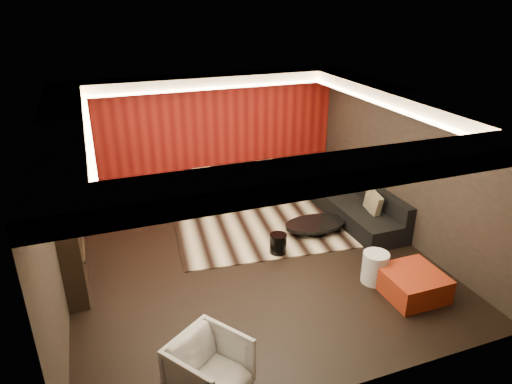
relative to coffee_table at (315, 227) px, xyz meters
name	(u,v)px	position (x,y,z in m)	size (l,w,h in m)	color
floor	(252,262)	(-1.53, -0.57, -0.13)	(6.00, 6.00, 0.02)	black
ceiling	(251,103)	(-1.53, -0.57, 2.69)	(6.00, 6.00, 0.02)	silver
wall_back	(205,138)	(-1.53, 2.44, 1.28)	(6.00, 0.02, 2.80)	black
wall_left	(52,218)	(-4.54, -0.57, 1.28)	(0.02, 6.00, 2.80)	black
wall_right	(405,166)	(1.48, -0.57, 1.28)	(0.02, 6.00, 2.80)	black
red_feature_wall	(206,138)	(-1.53, 2.40, 1.28)	(5.98, 0.05, 2.78)	#6B0C0A
soffit_back	(206,81)	(-1.53, 2.13, 2.57)	(6.00, 0.60, 0.22)	silver
soffit_front	(342,171)	(-1.53, -3.27, 2.57)	(6.00, 0.60, 0.22)	silver
soffit_left	(60,128)	(-4.23, -0.57, 2.57)	(0.60, 4.80, 0.22)	silver
soffit_right	(400,98)	(1.17, -0.57, 2.57)	(0.60, 4.80, 0.22)	silver
cove_back	(211,88)	(-1.53, 1.79, 2.48)	(4.80, 0.08, 0.04)	#FFD899
cove_front	(325,168)	(-1.53, -2.93, 2.48)	(4.80, 0.08, 0.04)	#FFD899
cove_left	(88,132)	(-3.89, -0.57, 2.48)	(0.08, 4.80, 0.04)	#FFD899
cove_right	(383,104)	(0.83, -0.57, 2.48)	(0.08, 4.80, 0.04)	#FFD899
tv_surround	(68,217)	(-4.38, 0.03, 0.98)	(0.30, 2.00, 2.20)	black
tv_screen	(75,195)	(-4.22, 0.03, 1.33)	(0.04, 1.30, 0.80)	black
tv_shelf	(83,238)	(-4.22, 0.03, 0.58)	(0.04, 1.60, 0.04)	black
rug	(273,219)	(-0.56, 0.80, -0.11)	(4.00, 3.00, 0.02)	beige
coffee_table	(315,227)	(0.00, 0.00, 0.00)	(1.23, 1.23, 0.21)	black
drum_stool	(278,243)	(-0.98, -0.45, 0.08)	(0.31, 0.31, 0.36)	black
striped_pouf	(186,206)	(-2.19, 1.67, 0.07)	(0.65, 0.65, 0.36)	beige
white_side_table	(375,267)	(0.15, -1.80, 0.14)	(0.42, 0.42, 0.52)	silver
orange_ottoman	(412,284)	(0.50, -2.30, 0.07)	(0.87, 0.87, 0.39)	maroon
armchair	(209,369)	(-2.95, -3.07, 0.25)	(0.79, 0.81, 0.74)	silver
sectional_sofa	(297,194)	(0.21, 1.30, 0.14)	(3.65, 3.50, 0.75)	black
throw_pillows	(297,178)	(0.21, 1.33, 0.50)	(3.18, 2.81, 0.50)	beige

